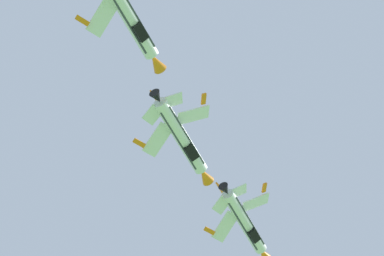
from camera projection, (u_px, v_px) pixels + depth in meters
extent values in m
cylinder|color=white|center=(245.00, 222.00, 121.89)|extent=(1.75, 12.01, 1.70)
cube|color=#383D47|center=(246.00, 224.00, 121.52)|extent=(1.49, 10.09, 1.08)
cone|color=orange|center=(264.00, 254.00, 126.16)|extent=(1.57, 2.41, 1.56)
cone|color=black|center=(225.00, 190.00, 117.85)|extent=(1.37, 1.61, 1.36)
ellipsoid|color=#192333|center=(249.00, 232.00, 123.97)|extent=(1.52, 3.21, 1.51)
cube|color=black|center=(254.00, 235.00, 122.54)|extent=(1.38, 2.21, 1.28)
cube|color=white|center=(225.00, 226.00, 120.40)|extent=(4.18, 3.42, 2.30)
cube|color=orange|center=(209.00, 231.00, 119.41)|extent=(1.28, 1.69, 0.49)
cube|color=white|center=(255.00, 203.00, 121.19)|extent=(4.18, 3.43, 2.30)
cube|color=orange|center=(264.00, 188.00, 120.84)|extent=(1.29, 1.69, 0.49)
cube|color=white|center=(221.00, 205.00, 118.61)|extent=(2.47, 2.31, 1.25)
cube|color=white|center=(239.00, 191.00, 119.07)|extent=(2.47, 2.32, 1.25)
cube|color=orange|center=(224.00, 193.00, 120.44)|extent=(1.50, 2.61, 2.34)
cylinder|color=white|center=(181.00, 137.00, 109.81)|extent=(1.75, 12.01, 1.70)
cube|color=#383D47|center=(183.00, 138.00, 109.44)|extent=(1.51, 10.09, 0.99)
cone|color=orange|center=(205.00, 175.00, 114.09)|extent=(1.57, 2.41, 1.56)
cone|color=black|center=(157.00, 97.00, 105.78)|extent=(1.37, 1.61, 1.36)
ellipsoid|color=#192333|center=(188.00, 149.00, 111.90)|extent=(1.48, 3.21, 1.47)
cube|color=black|center=(191.00, 152.00, 110.46)|extent=(1.36, 2.21, 1.24)
cube|color=white|center=(158.00, 139.00, 108.49)|extent=(4.30, 3.48, 2.02)
cube|color=orange|center=(139.00, 143.00, 107.63)|extent=(1.28, 1.70, 0.46)
cube|color=white|center=(193.00, 115.00, 108.95)|extent=(4.30, 3.50, 2.02)
cube|color=orange|center=(204.00, 99.00, 108.47)|extent=(1.29, 1.69, 0.46)
cube|color=white|center=(153.00, 115.00, 106.63)|extent=(2.53, 2.34, 1.11)
cube|color=white|center=(174.00, 100.00, 106.90)|extent=(2.54, 2.35, 1.11)
cube|color=orange|center=(159.00, 103.00, 108.38)|extent=(1.33, 2.61, 2.43)
cylinder|color=white|center=(128.00, 15.00, 99.65)|extent=(1.75, 12.01, 1.70)
cube|color=#383D47|center=(130.00, 16.00, 99.29)|extent=(1.47, 10.09, 1.11)
cone|color=orange|center=(156.00, 62.00, 103.93)|extent=(1.57, 2.41, 1.56)
ellipsoid|color=#192333|center=(136.00, 31.00, 101.73)|extent=(1.53, 3.21, 1.52)
cube|color=black|center=(140.00, 32.00, 100.31)|extent=(1.39, 2.21, 1.30)
cube|color=white|center=(102.00, 17.00, 98.10)|extent=(4.12, 3.39, 2.41)
cube|color=orange|center=(82.00, 21.00, 97.06)|extent=(1.28, 1.69, 0.50)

